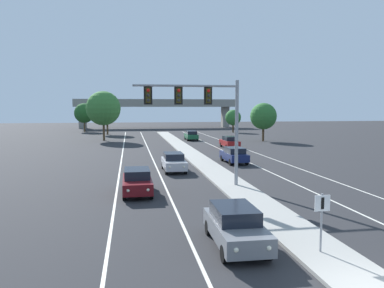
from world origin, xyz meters
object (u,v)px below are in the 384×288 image
at_px(tree_far_right_a, 233,118).
at_px(tree_far_left_c, 107,112).
at_px(tree_far_right_b, 263,116).
at_px(car_receding_green, 191,135).
at_px(tree_far_left_a, 84,113).
at_px(median_sign_post, 322,214).
at_px(car_receding_navy, 234,155).
at_px(tree_far_left_b, 103,108).
at_px(car_oncoming_grey, 235,226).
at_px(car_receding_red, 230,142).
at_px(car_oncoming_silver, 174,162).
at_px(car_oncoming_darkred, 137,181).
at_px(overhead_signal_mast, 202,108).

relative_size(tree_far_right_a, tree_far_left_c, 0.71).
bearing_deg(tree_far_right_b, car_receding_green, 161.49).
distance_m(tree_far_right_a, tree_far_left_a, 33.52).
height_order(median_sign_post, car_receding_navy, median_sign_post).
relative_size(tree_far_left_c, tree_far_left_b, 0.86).
distance_m(car_oncoming_grey, tree_far_right_a, 68.66).
height_order(car_receding_navy, tree_far_left_c, tree_far_left_c).
height_order(car_receding_red, tree_far_right_b, tree_far_right_b).
relative_size(car_oncoming_grey, car_receding_red, 1.00).
distance_m(car_oncoming_silver, car_receding_red, 19.99).
xyz_separation_m(car_oncoming_darkred, tree_far_right_a, (22.08, 56.28, 2.44)).
xyz_separation_m(overhead_signal_mast, tree_far_left_a, (-14.90, 63.06, -1.25)).
xyz_separation_m(car_receding_navy, tree_far_right_b, (11.30, 22.67, 3.25)).
relative_size(car_oncoming_grey, tree_far_right_a, 0.90).
bearing_deg(overhead_signal_mast, tree_far_right_b, 63.54).
bearing_deg(car_receding_red, car_receding_green, 104.37).
distance_m(car_oncoming_darkred, car_oncoming_silver, 8.79).
bearing_deg(car_oncoming_silver, car_oncoming_darkred, -112.04).
relative_size(median_sign_post, car_oncoming_silver, 0.49).
bearing_deg(car_oncoming_darkred, tree_far_left_a, 99.32).
distance_m(median_sign_post, tree_far_left_b, 52.61).
xyz_separation_m(car_oncoming_grey, tree_far_left_b, (-8.33, 49.77, 4.53)).
bearing_deg(tree_far_right_a, tree_far_left_a, 166.56).
distance_m(overhead_signal_mast, car_receding_navy, 12.97).
xyz_separation_m(car_receding_red, tree_far_left_b, (-17.69, 14.34, 4.53)).
distance_m(car_oncoming_darkred, tree_far_left_c, 54.36).
bearing_deg(car_oncoming_grey, car_oncoming_silver, 91.20).
relative_size(car_oncoming_silver, tree_far_right_b, 0.72).
xyz_separation_m(median_sign_post, tree_far_left_b, (-11.21, 51.27, 3.77)).
relative_size(car_oncoming_silver, tree_far_right_a, 0.89).
bearing_deg(car_oncoming_grey, car_receding_navy, 74.31).
height_order(car_oncoming_silver, tree_far_right_a, tree_far_right_a).
bearing_deg(tree_far_left_b, car_receding_green, -6.48).
distance_m(car_oncoming_silver, tree_far_left_c, 46.73).
distance_m(tree_far_left_c, tree_far_left_b, 14.08).
xyz_separation_m(tree_far_right_a, tree_far_left_c, (-26.95, -2.28, 1.36)).
bearing_deg(tree_far_right_b, median_sign_post, -107.57).
height_order(median_sign_post, car_oncoming_silver, median_sign_post).
bearing_deg(car_receding_red, tree_far_left_a, 121.47).
height_order(car_receding_red, tree_far_left_a, tree_far_left_a).
bearing_deg(car_receding_navy, tree_far_left_c, 109.15).
bearing_deg(median_sign_post, car_oncoming_darkred, 120.04).
height_order(car_receding_navy, tree_far_left_b, tree_far_left_b).
bearing_deg(car_oncoming_grey, tree_far_right_b, 68.59).
relative_size(median_sign_post, tree_far_left_a, 0.34).
relative_size(car_oncoming_grey, tree_far_right_b, 0.72).
relative_size(car_receding_green, tree_far_right_a, 0.89).
relative_size(car_receding_red, tree_far_right_b, 0.72).
relative_size(overhead_signal_mast, tree_far_left_b, 0.88).
bearing_deg(median_sign_post, car_receding_navy, 82.09).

